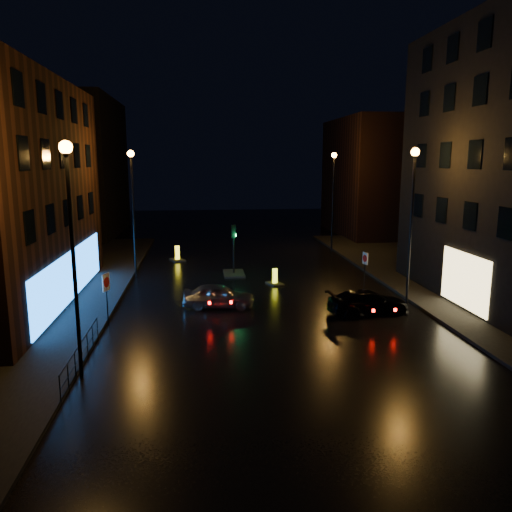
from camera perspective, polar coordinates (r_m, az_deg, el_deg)
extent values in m
plane|color=black|center=(21.20, 3.38, -10.50)|extent=(120.00, 120.00, 0.00)
cube|color=black|center=(30.40, -26.63, -4.88)|extent=(12.00, 44.00, 0.15)
cube|color=black|center=(33.40, 25.31, -3.43)|extent=(12.00, 44.00, 0.15)
cube|color=black|center=(55.89, -19.69, 9.51)|extent=(8.00, 16.00, 14.00)
cube|color=black|center=(54.67, 13.45, 8.77)|extent=(8.00, 14.00, 12.00)
cylinder|color=black|center=(18.37, -20.06, -1.48)|extent=(0.14, 0.14, 8.00)
cylinder|color=black|center=(17.99, -20.90, 11.07)|extent=(0.20, 0.20, 0.25)
sphere|color=orange|center=(18.00, -20.93, 11.54)|extent=(0.44, 0.44, 0.44)
cylinder|color=black|center=(33.94, -13.81, 4.26)|extent=(0.14, 0.14, 8.00)
cylinder|color=black|center=(33.74, -14.13, 11.02)|extent=(0.20, 0.20, 0.25)
sphere|color=orange|center=(33.74, -14.14, 11.28)|extent=(0.44, 0.44, 0.44)
cylinder|color=black|center=(28.06, 17.25, 2.76)|extent=(0.14, 0.14, 8.00)
cylinder|color=black|center=(27.81, 17.72, 10.94)|extent=(0.20, 0.20, 0.25)
sphere|color=orange|center=(27.82, 17.74, 11.25)|extent=(0.44, 0.44, 0.44)
cylinder|color=black|center=(43.10, 8.76, 5.79)|extent=(0.14, 0.14, 8.00)
cylinder|color=black|center=(42.94, 8.92, 11.11)|extent=(0.20, 0.20, 0.25)
sphere|color=orange|center=(42.94, 8.92, 11.31)|extent=(0.44, 0.44, 0.44)
cube|color=black|center=(34.39, -2.54, -2.01)|extent=(1.40, 2.40, 0.12)
cylinder|color=black|center=(34.11, -2.56, 0.18)|extent=(0.12, 0.12, 2.80)
cube|color=black|center=(33.85, -2.58, 2.84)|extent=(0.28, 0.22, 0.90)
cylinder|color=#0CFF59|center=(33.90, -2.34, 2.38)|extent=(0.05, 0.18, 0.18)
cylinder|color=black|center=(20.17, -19.39, -9.32)|extent=(0.05, 6.00, 0.05)
cylinder|color=black|center=(20.33, -19.31, -10.57)|extent=(0.04, 6.00, 0.04)
cylinder|color=black|center=(17.66, -21.49, -14.06)|extent=(0.04, 0.04, 1.00)
cylinder|color=black|center=(20.33, -19.31, -10.57)|extent=(0.04, 0.04, 1.00)
cylinder|color=black|center=(23.09, -17.67, -7.88)|extent=(0.04, 0.04, 1.00)
imported|color=#A4A8AC|center=(26.69, -4.30, -4.55)|extent=(3.89, 1.88, 1.28)
imported|color=black|center=(26.16, 12.70, -5.17)|extent=(4.39, 2.22, 1.22)
cube|color=black|center=(31.63, 2.16, -3.18)|extent=(1.14, 1.37, 0.10)
cube|color=yellow|center=(31.51, 2.17, -2.32)|extent=(0.32, 0.26, 0.98)
cube|color=black|center=(31.51, 2.17, -2.32)|extent=(0.28, 0.12, 0.59)
cube|color=black|center=(39.50, -8.96, -0.45)|extent=(1.36, 1.59, 0.11)
cube|color=yellow|center=(39.40, -8.98, 0.35)|extent=(0.37, 0.31, 1.12)
cube|color=black|center=(39.40, -8.98, 0.35)|extent=(0.32, 0.15, 0.67)
cylinder|color=black|center=(24.71, -16.67, -4.87)|extent=(0.07, 0.07, 2.42)
cube|color=white|center=(24.50, -16.78, -2.89)|extent=(0.25, 0.59, 0.82)
cylinder|color=#B20C0C|center=(24.48, -16.71, -2.89)|extent=(0.18, 0.46, 0.48)
cylinder|color=black|center=(31.17, 12.32, -1.68)|extent=(0.06, 0.06, 2.16)
cube|color=silver|center=(31.01, 12.38, -0.26)|extent=(0.18, 0.54, 0.74)
cylinder|color=#B20C0C|center=(31.00, 12.33, -0.27)|extent=(0.13, 0.42, 0.43)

